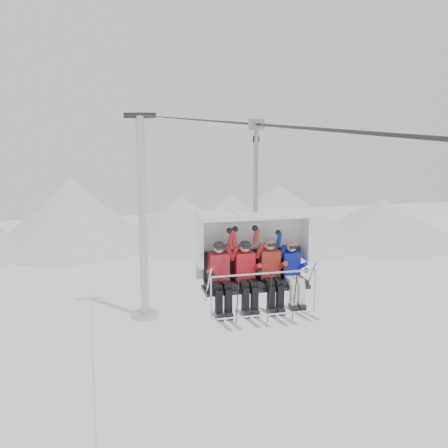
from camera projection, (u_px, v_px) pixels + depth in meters
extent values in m
cone|color=white|center=(72.00, 212.00, 56.72)|extent=(16.00, 16.00, 7.00)
cone|color=white|center=(181.00, 219.00, 58.55)|extent=(14.00, 14.00, 5.00)
cone|color=white|center=(278.00, 213.00, 58.89)|extent=(18.00, 18.00, 6.00)
cone|color=white|center=(382.00, 219.00, 59.72)|extent=(16.00, 16.00, 4.50)
cone|color=white|center=(230.00, 214.00, 62.86)|extent=(12.00, 12.00, 4.50)
cylinder|color=silver|center=(143.00, 220.00, 36.33)|extent=(0.56, 0.56, 13.30)
cylinder|color=silver|center=(146.00, 315.00, 37.62)|extent=(1.80, 1.80, 0.30)
cube|color=#2A2A2F|center=(140.00, 115.00, 35.01)|extent=(2.00, 0.35, 0.35)
cylinder|color=#2A2A2F|center=(224.00, 122.00, 14.08)|extent=(0.06, 50.00, 0.06)
cube|color=black|center=(256.00, 283.00, 12.02)|extent=(2.19, 0.55, 0.10)
cube|color=black|center=(253.00, 263.00, 12.19)|extent=(2.19, 0.10, 0.64)
cube|color=#2A2A2F|center=(256.00, 287.00, 12.04)|extent=(2.29, 0.60, 0.08)
cube|color=white|center=(250.00, 243.00, 12.33)|extent=(2.44, 0.10, 1.45)
cube|color=white|center=(256.00, 214.00, 11.80)|extent=(2.44, 0.90, 0.10)
cylinder|color=silver|center=(264.00, 273.00, 11.42)|extent=(2.23, 0.04, 0.04)
cylinder|color=silver|center=(265.00, 315.00, 11.53)|extent=(2.23, 0.04, 0.04)
cylinder|color=gray|center=(256.00, 170.00, 11.64)|extent=(0.10, 0.10, 1.86)
cube|color=gray|center=(256.00, 124.00, 11.45)|extent=(0.30, 0.18, 0.22)
cube|color=red|center=(219.00, 268.00, 11.79)|extent=(0.42, 0.28, 0.62)
sphere|color=tan|center=(219.00, 248.00, 11.67)|extent=(0.23, 0.23, 0.23)
cube|color=black|center=(219.00, 301.00, 11.46)|extent=(0.14, 0.15, 0.50)
cube|color=black|center=(228.00, 300.00, 11.51)|extent=(0.14, 0.15, 0.50)
cube|color=silver|center=(220.00, 321.00, 11.45)|extent=(0.09, 1.69, 0.26)
cube|color=silver|center=(229.00, 320.00, 11.49)|extent=(0.09, 1.69, 0.26)
cube|color=red|center=(244.00, 266.00, 11.92)|extent=(0.41, 0.27, 0.61)
sphere|color=tan|center=(245.00, 247.00, 11.80)|extent=(0.22, 0.22, 0.22)
cube|color=black|center=(245.00, 299.00, 11.60)|extent=(0.14, 0.15, 0.49)
cube|color=black|center=(254.00, 298.00, 11.64)|extent=(0.14, 0.15, 0.49)
cube|color=silver|center=(247.00, 318.00, 11.58)|extent=(0.09, 1.69, 0.26)
cube|color=silver|center=(256.00, 317.00, 11.62)|extent=(0.09, 1.69, 0.26)
cube|color=#AB2E1F|center=(269.00, 264.00, 12.05)|extent=(0.42, 0.28, 0.62)
sphere|color=tan|center=(270.00, 245.00, 11.93)|extent=(0.23, 0.23, 0.23)
cube|color=black|center=(271.00, 297.00, 11.73)|extent=(0.14, 0.15, 0.50)
cube|color=black|center=(280.00, 296.00, 11.78)|extent=(0.14, 0.15, 0.50)
cube|color=silver|center=(272.00, 316.00, 11.71)|extent=(0.09, 1.69, 0.26)
cube|color=silver|center=(281.00, 315.00, 11.76)|extent=(0.09, 1.69, 0.26)
cube|color=#101CAC|center=(290.00, 264.00, 12.17)|extent=(0.38, 0.25, 0.55)
sphere|color=tan|center=(292.00, 247.00, 12.06)|extent=(0.21, 0.21, 0.21)
cube|color=white|center=(293.00, 294.00, 11.84)|extent=(0.13, 0.15, 0.45)
cube|color=white|center=(301.00, 293.00, 11.88)|extent=(0.13, 0.15, 0.45)
cube|color=silver|center=(294.00, 312.00, 11.82)|extent=(0.08, 1.69, 0.26)
cube|color=silver|center=(302.00, 311.00, 11.86)|extent=(0.08, 1.69, 0.26)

